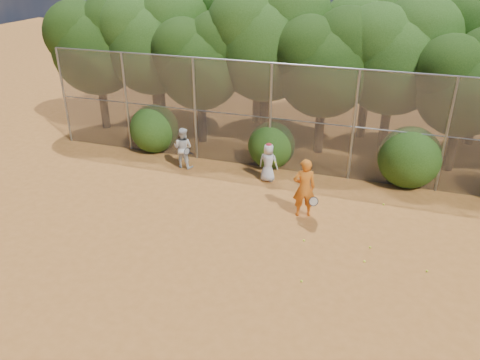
% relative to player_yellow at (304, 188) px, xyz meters
% --- Properties ---
extents(ground, '(80.00, 80.00, 0.00)m').
position_rel_player_yellow_xyz_m(ground, '(-0.96, -2.87, -0.96)').
color(ground, '#A25D24').
rests_on(ground, ground).
extents(fence_back, '(20.05, 0.09, 4.03)m').
position_rel_player_yellow_xyz_m(fence_back, '(-1.08, 3.13, 1.09)').
color(fence_back, gray).
rests_on(fence_back, ground).
extents(tree_0, '(4.38, 3.81, 6.00)m').
position_rel_player_yellow_xyz_m(tree_0, '(-10.40, 5.17, 2.97)').
color(tree_0, black).
rests_on(tree_0, ground).
extents(tree_1, '(4.64, 4.03, 6.35)m').
position_rel_player_yellow_xyz_m(tree_1, '(-7.90, 5.67, 3.20)').
color(tree_1, black).
rests_on(tree_1, ground).
extents(tree_2, '(3.99, 3.47, 5.47)m').
position_rel_player_yellow_xyz_m(tree_2, '(-5.41, 4.96, 2.62)').
color(tree_2, black).
rests_on(tree_2, ground).
extents(tree_3, '(4.89, 4.26, 6.70)m').
position_rel_player_yellow_xyz_m(tree_3, '(-2.89, 5.97, 3.44)').
color(tree_3, black).
rests_on(tree_3, ground).
extents(tree_4, '(4.19, 3.64, 5.73)m').
position_rel_player_yellow_xyz_m(tree_4, '(-0.40, 5.36, 2.80)').
color(tree_4, black).
rests_on(tree_4, ground).
extents(tree_5, '(4.51, 3.92, 6.17)m').
position_rel_player_yellow_xyz_m(tree_5, '(2.10, 6.17, 3.09)').
color(tree_5, black).
rests_on(tree_5, ground).
extents(tree_6, '(3.86, 3.36, 5.29)m').
position_rel_player_yellow_xyz_m(tree_6, '(4.59, 5.16, 2.51)').
color(tree_6, black).
rests_on(tree_6, ground).
extents(tree_9, '(4.83, 4.20, 6.62)m').
position_rel_player_yellow_xyz_m(tree_9, '(-8.90, 7.97, 3.38)').
color(tree_9, black).
rests_on(tree_9, ground).
extents(tree_10, '(5.15, 4.48, 7.06)m').
position_rel_player_yellow_xyz_m(tree_10, '(-3.89, 8.17, 3.67)').
color(tree_10, black).
rests_on(tree_10, ground).
extents(tree_11, '(4.64, 4.03, 6.35)m').
position_rel_player_yellow_xyz_m(tree_11, '(1.10, 7.77, 3.20)').
color(tree_11, black).
rests_on(tree_11, ground).
extents(bush_0, '(2.00, 2.00, 2.00)m').
position_rel_player_yellow_xyz_m(bush_0, '(-6.96, 3.43, 0.04)').
color(bush_0, '#1F4010').
rests_on(bush_0, ground).
extents(bush_1, '(1.80, 1.80, 1.80)m').
position_rel_player_yellow_xyz_m(bush_1, '(-1.96, 3.43, -0.06)').
color(bush_1, '#1F4010').
rests_on(bush_1, ground).
extents(bush_2, '(2.20, 2.20, 2.20)m').
position_rel_player_yellow_xyz_m(bush_2, '(3.04, 3.43, 0.14)').
color(bush_2, '#1F4010').
rests_on(bush_2, ground).
extents(player_yellow, '(0.92, 0.68, 1.92)m').
position_rel_player_yellow_xyz_m(player_yellow, '(0.00, 0.00, 0.00)').
color(player_yellow, orange).
rests_on(player_yellow, ground).
extents(player_teen, '(0.73, 0.50, 1.45)m').
position_rel_player_yellow_xyz_m(player_teen, '(-1.70, 2.03, -0.24)').
color(player_teen, silver).
rests_on(player_teen, ground).
extents(player_white, '(0.88, 0.77, 1.58)m').
position_rel_player_yellow_xyz_m(player_white, '(-5.09, 2.16, -0.17)').
color(player_white, silver).
rests_on(player_white, ground).
extents(ball_0, '(0.07, 0.07, 0.07)m').
position_rel_player_yellow_xyz_m(ball_0, '(2.09, -1.94, -0.93)').
color(ball_0, '#DBF12B').
rests_on(ball_0, ground).
extents(ball_1, '(0.07, 0.07, 0.07)m').
position_rel_player_yellow_xyz_m(ball_1, '(2.18, -1.22, -0.93)').
color(ball_1, '#DBF12B').
rests_on(ball_1, ground).
extents(ball_2, '(0.07, 0.07, 0.07)m').
position_rel_player_yellow_xyz_m(ball_2, '(0.66, -3.30, -0.93)').
color(ball_2, '#DBF12B').
rests_on(ball_2, ground).
extents(ball_3, '(0.07, 0.07, 0.07)m').
position_rel_player_yellow_xyz_m(ball_3, '(3.67, -1.86, -0.93)').
color(ball_3, '#DBF12B').
rests_on(ball_3, ground).
extents(ball_4, '(0.07, 0.07, 0.07)m').
position_rel_player_yellow_xyz_m(ball_4, '(0.35, -1.46, -0.93)').
color(ball_4, '#DBF12B').
rests_on(ball_4, ground).
extents(ball_5, '(0.07, 0.07, 0.07)m').
position_rel_player_yellow_xyz_m(ball_5, '(2.40, 1.45, -0.93)').
color(ball_5, '#DBF12B').
rests_on(ball_5, ground).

